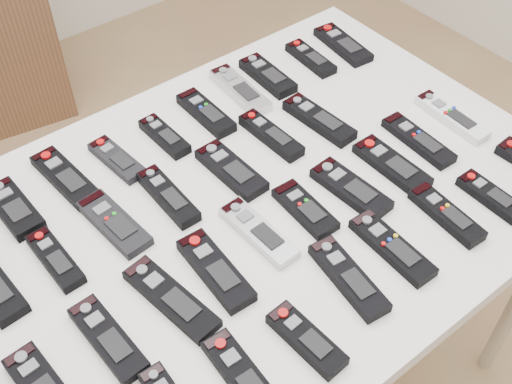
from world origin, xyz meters
TOP-DOWN VIEW (x-y plane):
  - table at (0.11, 0.05)m, footprint 1.25×0.88m
  - remote_1 at (-0.28, 0.32)m, footprint 0.07×0.16m
  - remote_2 at (-0.16, 0.34)m, footprint 0.07×0.19m
  - remote_3 at (-0.05, 0.32)m, footprint 0.06×0.15m
  - remote_4 at (0.07, 0.32)m, footprint 0.05×0.14m
  - remote_5 at (0.18, 0.33)m, footprint 0.05×0.17m
  - remote_6 at (0.29, 0.34)m, footprint 0.06×0.19m
  - remote_7 at (0.38, 0.35)m, footprint 0.06×0.17m
  - remote_8 at (0.51, 0.34)m, footprint 0.05×0.15m
  - remote_9 at (0.62, 0.33)m, footprint 0.08×0.18m
  - remote_11 at (-0.28, 0.16)m, footprint 0.05×0.15m
  - remote_12 at (-0.15, 0.17)m, footprint 0.07×0.18m
  - remote_13 at (-0.03, 0.16)m, footprint 0.05×0.17m
  - remote_14 at (0.12, 0.14)m, footprint 0.07×0.18m
  - remote_15 at (0.25, 0.17)m, footprint 0.05×0.17m
  - remote_16 at (0.37, 0.15)m, footprint 0.07×0.19m
  - remote_18 at (-0.28, -0.05)m, footprint 0.06×0.18m
  - remote_19 at (-0.16, -0.05)m, footprint 0.08×0.21m
  - remote_20 at (-0.06, -0.05)m, footprint 0.07×0.19m
  - remote_21 at (0.06, -0.02)m, footprint 0.06×0.18m
  - remote_22 at (0.17, -0.03)m, footprint 0.06×0.15m
  - remote_23 at (0.28, -0.05)m, footprint 0.07×0.18m
  - remote_24 at (0.39, -0.05)m, footprint 0.06×0.18m
  - remote_25 at (0.50, -0.04)m, footprint 0.06×0.18m
  - remote_26 at (0.61, -0.03)m, footprint 0.05×0.19m
  - remote_29 at (-0.15, -0.25)m, footprint 0.06×0.19m
  - remote_30 at (-0.02, -0.25)m, footprint 0.06×0.15m
  - remote_31 at (0.12, -0.21)m, footprint 0.07×0.19m
  - remote_32 at (0.23, -0.21)m, footprint 0.06×0.18m
  - remote_33 at (0.37, -0.22)m, footprint 0.06×0.17m
  - remote_34 at (0.48, -0.24)m, footprint 0.05×0.14m

SIDE VIEW (x-z plane):
  - table at x=0.11m, z-range 0.33..1.11m
  - remote_3 at x=-0.05m, z-range 0.78..0.80m
  - remote_22 at x=0.17m, z-range 0.78..0.80m
  - remote_9 at x=0.62m, z-range 0.78..0.80m
  - remote_2 at x=-0.16m, z-range 0.78..0.80m
  - remote_8 at x=0.51m, z-range 0.78..0.80m
  - remote_12 at x=-0.15m, z-range 0.78..0.80m
  - remote_25 at x=0.50m, z-range 0.78..0.80m
  - remote_19 at x=-0.16m, z-range 0.78..0.80m
  - remote_21 at x=0.06m, z-range 0.78..0.80m
  - remote_24 at x=0.39m, z-range 0.78..0.80m
  - remote_29 at x=-0.15m, z-range 0.78..0.80m
  - remote_26 at x=0.61m, z-range 0.78..0.80m
  - remote_4 at x=0.07m, z-range 0.78..0.80m
  - remote_32 at x=0.23m, z-range 0.78..0.80m
  - remote_11 at x=-0.28m, z-range 0.78..0.80m
  - remote_18 at x=-0.28m, z-range 0.78..0.80m
  - remote_34 at x=0.48m, z-range 0.78..0.80m
  - remote_14 at x=0.12m, z-range 0.78..0.80m
  - remote_23 at x=0.28m, z-range 0.78..0.80m
  - remote_5 at x=0.18m, z-range 0.78..0.80m
  - remote_1 at x=-0.28m, z-range 0.78..0.80m
  - remote_7 at x=0.38m, z-range 0.78..0.80m
  - remote_6 at x=0.29m, z-range 0.78..0.80m
  - remote_33 at x=0.37m, z-range 0.78..0.80m
  - remote_31 at x=0.12m, z-range 0.78..0.80m
  - remote_16 at x=0.37m, z-range 0.78..0.80m
  - remote_30 at x=-0.02m, z-range 0.78..0.80m
  - remote_20 at x=-0.06m, z-range 0.78..0.80m
  - remote_13 at x=-0.03m, z-range 0.78..0.80m
  - remote_15 at x=0.25m, z-range 0.78..0.80m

